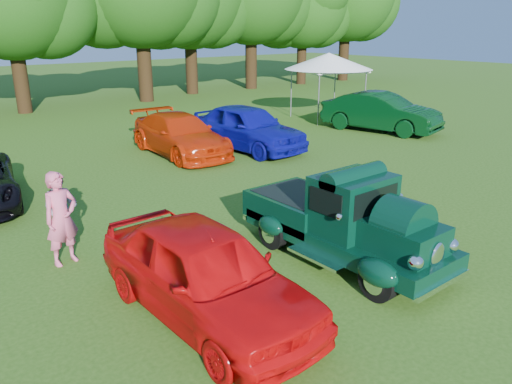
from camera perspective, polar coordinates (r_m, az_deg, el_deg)
ground at (r=9.11m, az=6.47°, el=-10.82°), size 120.00×120.00×0.00m
hero_pickup at (r=10.01m, az=9.90°, el=-3.38°), size 2.10×4.52×1.76m
red_convertible at (r=7.97m, az=-5.79°, el=-9.12°), size 1.88×4.49×1.52m
back_car_orange at (r=18.28m, az=-8.67°, el=6.48°), size 2.28×5.07×1.44m
back_car_blue at (r=18.81m, az=-0.99°, el=7.41°), size 2.34×5.09×1.69m
back_car_green at (r=22.89m, az=14.08°, el=8.85°), size 2.91×5.40×1.69m
spectator_pink at (r=10.28m, az=-21.36°, el=-2.83°), size 0.76×0.58×1.86m
spectator_grey at (r=11.47m, az=-21.43°, el=-1.64°), size 0.92×0.88×1.50m
canopy_tent at (r=25.37m, az=8.30°, el=14.52°), size 5.20×5.20×3.22m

